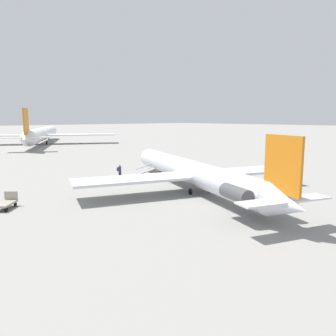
# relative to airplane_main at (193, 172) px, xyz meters

# --- Properties ---
(ground_plane) EXTENTS (600.00, 600.00, 0.00)m
(ground_plane) POSITION_rel_airplane_main_xyz_m (0.85, -0.32, -1.86)
(ground_plane) COLOR gray
(airplane_main) EXTENTS (30.09, 23.68, 6.23)m
(airplane_main) POSITION_rel_airplane_main_xyz_m (0.00, 0.00, 0.00)
(airplane_main) COLOR silver
(airplane_main) RESTS_ON ground
(airplane_taxiing_distant) EXTENTS (47.26, 37.80, 9.34)m
(airplane_taxiing_distant) POSITION_rel_airplane_main_xyz_m (69.71, -13.05, 0.92)
(airplane_taxiing_distant) COLOR white
(airplane_taxiing_distant) RESTS_ON ground
(boarding_stairs) EXTENTS (2.37, 4.11, 1.60)m
(boarding_stairs) POSITION_rel_airplane_main_xyz_m (9.36, 0.41, -1.49)
(boarding_stairs) COLOR #99999E
(boarding_stairs) RESTS_ON ground
(passenger) EXTENTS (0.44, 0.57, 1.74)m
(passenger) POSITION_rel_airplane_main_xyz_m (10.18, 1.88, -0.85)
(passenger) COLOR #23232D
(passenger) RESTS_ON ground
(luggage_cart) EXTENTS (2.36, 2.31, 1.22)m
(luggage_cart) POSITION_rel_airplane_main_xyz_m (5.71, 16.08, -1.40)
(luggage_cart) COLOR #9E937F
(luggage_cart) RESTS_ON ground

